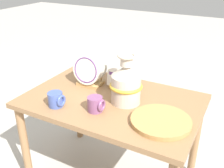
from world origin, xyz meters
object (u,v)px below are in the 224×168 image
object	(u,v)px
dish_rack_round_plates	(90,72)
mug_plum_glaze	(96,104)
ceramic_vase	(126,83)
wicker_charger_stack	(161,121)
dish_rack_square_plates	(123,76)
mug_cobalt_glaze	(56,100)

from	to	relation	value
dish_rack_round_plates	mug_plum_glaze	world-z (taller)	dish_rack_round_plates
ceramic_vase	wicker_charger_stack	bearing A→B (deg)	-24.32
wicker_charger_stack	ceramic_vase	bearing A→B (deg)	155.68
dish_rack_square_plates	wicker_charger_stack	distance (m)	0.52
mug_cobalt_glaze	dish_rack_round_plates	bearing A→B (deg)	87.36
dish_rack_round_plates	mug_cobalt_glaze	xyz separation A→B (m)	(-0.02, -0.37, -0.06)
dish_rack_square_plates	mug_plum_glaze	xyz separation A→B (m)	(0.00, -0.38, -0.04)
dish_rack_round_plates	mug_plum_glaze	bearing A→B (deg)	-52.09
dish_rack_round_plates	dish_rack_square_plates	xyz separation A→B (m)	(0.23, 0.08, -0.02)
dish_rack_round_plates	ceramic_vase	bearing A→B (deg)	-17.96
dish_rack_square_plates	mug_cobalt_glaze	size ratio (longest dim) A/B	2.05
wicker_charger_stack	mug_plum_glaze	distance (m)	0.40
mug_plum_glaze	dish_rack_square_plates	bearing A→B (deg)	90.30
dish_rack_round_plates	wicker_charger_stack	size ratio (longest dim) A/B	0.70
dish_rack_round_plates	mug_cobalt_glaze	distance (m)	0.37
dish_rack_round_plates	dish_rack_square_plates	distance (m)	0.25
dish_rack_square_plates	mug_plum_glaze	size ratio (longest dim) A/B	2.05
dish_rack_round_plates	wicker_charger_stack	world-z (taller)	dish_rack_round_plates
mug_plum_glaze	dish_rack_round_plates	bearing A→B (deg)	127.91
ceramic_vase	wicker_charger_stack	size ratio (longest dim) A/B	0.94
wicker_charger_stack	mug_cobalt_glaze	distance (m)	0.66
dish_rack_round_plates	dish_rack_square_plates	size ratio (longest dim) A/B	1.15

